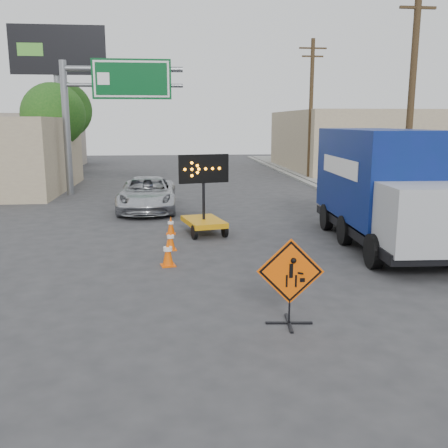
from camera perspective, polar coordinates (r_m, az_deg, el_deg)
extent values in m
plane|color=#2D2D30|center=(9.60, 1.51, -11.46)|extent=(100.00, 100.00, 0.00)
cube|color=gray|center=(25.46, 13.29, 2.92)|extent=(0.40, 60.00, 0.12)
cube|color=gray|center=(26.30, 18.04, 2.96)|extent=(4.00, 60.00, 0.15)
cube|color=#A59589|center=(44.97, -24.18, 8.59)|extent=(12.00, 10.00, 4.40)
cube|color=tan|center=(41.29, 14.28, 9.20)|extent=(10.00, 14.00, 4.60)
cylinder|color=slate|center=(27.29, -17.54, 10.30)|extent=(0.36, 0.36, 6.80)
cylinder|color=slate|center=(26.99, -11.41, 16.98)|extent=(6.00, 0.28, 0.28)
cylinder|color=slate|center=(26.92, -11.34, 15.28)|extent=(6.00, 0.20, 0.20)
cube|color=#05441B|center=(26.80, -10.51, 15.98)|extent=(4.00, 0.10, 2.00)
cube|color=silver|center=(26.73, -10.52, 15.99)|extent=(3.80, 0.01, 1.80)
cylinder|color=slate|center=(35.53, -18.32, 12.20)|extent=(0.44, 0.44, 9.00)
cube|color=silver|center=(35.63, -18.45, 18.34)|extent=(6.00, 0.25, 3.00)
cube|color=black|center=(35.48, -18.50, 18.36)|extent=(6.10, 0.04, 3.10)
cylinder|color=#3F2C1B|center=(20.89, 20.59, 12.90)|extent=(0.26, 0.26, 9.00)
cube|color=#3F2C1B|center=(21.29, 21.29, 22.06)|extent=(1.40, 0.10, 0.10)
cylinder|color=#3F2C1B|center=(34.03, 9.89, 12.66)|extent=(0.26, 0.26, 9.00)
cube|color=#3F2C1B|center=(34.33, 10.13, 19.18)|extent=(1.80, 0.10, 0.10)
cube|color=#3F2C1B|center=(34.27, 10.10, 18.35)|extent=(1.40, 0.10, 0.10)
cylinder|color=#3F2C1B|center=(31.58, -18.61, 7.11)|extent=(0.28, 0.28, 3.25)
sphere|color=#194814|center=(31.51, -18.91, 11.73)|extent=(3.71, 3.71, 3.71)
cylinder|color=#3F2C1B|center=(39.59, -17.57, 8.20)|extent=(0.28, 0.28, 3.58)
sphere|color=#194814|center=(39.55, -17.82, 12.27)|extent=(4.10, 4.10, 4.10)
cube|color=black|center=(9.72, 7.43, -11.14)|extent=(0.89, 0.16, 0.04)
cube|color=black|center=(9.72, 7.43, -11.14)|extent=(0.16, 0.89, 0.04)
cylinder|color=black|center=(9.60, 7.48, -9.35)|extent=(0.04, 0.04, 0.69)
cube|color=#E75204|center=(9.38, 7.59, -5.40)|extent=(1.25, 0.16, 1.26)
cube|color=black|center=(9.38, 7.59, -5.40)|extent=(1.17, 0.13, 1.17)
cube|color=#CA860B|center=(16.98, -2.33, 0.26)|extent=(1.54, 2.11, 0.17)
cylinder|color=black|center=(16.80, -2.36, 3.92)|extent=(0.10, 0.10, 2.09)
cube|color=black|center=(16.72, -2.38, 6.35)|extent=(1.69, 0.48, 0.95)
imported|color=#B6B8BE|center=(21.75, -8.74, 3.41)|extent=(2.40, 5.16, 1.43)
cube|color=black|center=(16.09, 17.45, -0.46)|extent=(2.56, 7.45, 0.28)
cube|color=#071A55|center=(16.52, 16.78, 5.54)|extent=(2.57, 5.80, 2.76)
cube|color=#9EA0A5|center=(13.33, 22.63, 0.60)|extent=(2.19, 1.76, 1.65)
cube|color=#E75204|center=(13.41, -6.40, -4.70)|extent=(0.44, 0.44, 0.03)
cone|color=#E75204|center=(13.31, -6.44, -3.19)|extent=(0.29, 0.29, 0.70)
cylinder|color=silver|center=(13.29, -6.45, -2.84)|extent=(0.24, 0.24, 0.10)
cube|color=#E75204|center=(15.03, -6.09, -2.92)|extent=(0.36, 0.36, 0.03)
cone|color=#E75204|center=(14.95, -6.12, -1.71)|extent=(0.26, 0.26, 0.62)
cylinder|color=silver|center=(14.93, -6.13, -1.44)|extent=(0.21, 0.21, 0.09)
cube|color=#E75204|center=(17.15, -6.08, -1.10)|extent=(0.33, 0.33, 0.03)
cone|color=#E75204|center=(17.08, -6.10, -0.08)|extent=(0.25, 0.25, 0.60)
cylinder|color=silver|center=(17.07, -6.10, 0.16)|extent=(0.20, 0.20, 0.09)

